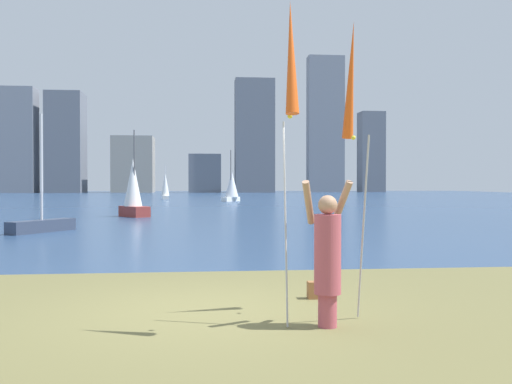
% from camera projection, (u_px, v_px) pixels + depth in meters
% --- Properties ---
extents(ground, '(120.00, 138.00, 0.12)m').
position_uv_depth(ground, '(199.00, 201.00, 58.62)').
color(ground, brown).
extents(person, '(0.67, 0.49, 1.83)m').
position_uv_depth(person, '(327.00, 255.00, 6.99)').
color(person, '#B24C59').
rests_on(person, ground).
extents(kite_flag_left, '(0.16, 0.78, 3.96)m').
position_uv_depth(kite_flag_left, '(291.00, 64.00, 6.66)').
color(kite_flag_left, '#B2B2B7').
rests_on(kite_flag_left, ground).
extents(kite_flag_right, '(0.16, 1.10, 3.97)m').
position_uv_depth(kite_flag_right, '(351.00, 86.00, 7.76)').
color(kite_flag_right, '#B2B2B7').
rests_on(kite_flag_right, ground).
extents(bag, '(0.25, 0.17, 0.26)m').
position_uv_depth(bag, '(315.00, 290.00, 8.73)').
color(bag, brown).
rests_on(bag, ground).
extents(sailboat_0, '(1.98, 2.70, 4.32)m').
position_uv_depth(sailboat_0, '(42.00, 224.00, 20.55)').
color(sailboat_0, '#333D51').
rests_on(sailboat_0, ground).
extents(sailboat_2, '(0.97, 1.84, 3.85)m').
position_uv_depth(sailboat_2, '(165.00, 187.00, 62.06)').
color(sailboat_2, silver).
rests_on(sailboat_2, ground).
extents(sailboat_4, '(1.82, 2.10, 4.63)m').
position_uv_depth(sailboat_4, '(133.00, 190.00, 30.11)').
color(sailboat_4, maroon).
rests_on(sailboat_4, ground).
extents(sailboat_5, '(2.00, 2.53, 5.04)m').
position_uv_depth(sailboat_5, '(232.00, 186.00, 55.54)').
color(sailboat_5, white).
rests_on(sailboat_5, ground).
extents(skyline_tower_0, '(7.82, 4.33, 19.43)m').
position_uv_depth(skyline_tower_0, '(14.00, 140.00, 104.16)').
color(skyline_tower_0, gray).
rests_on(skyline_tower_0, ground).
extents(skyline_tower_1, '(6.57, 6.79, 18.82)m').
position_uv_depth(skyline_tower_1, '(66.00, 143.00, 106.33)').
color(skyline_tower_1, slate).
rests_on(skyline_tower_1, ground).
extents(skyline_tower_2, '(7.72, 6.93, 10.69)m').
position_uv_depth(skyline_tower_2, '(133.00, 165.00, 108.33)').
color(skyline_tower_2, gray).
rests_on(skyline_tower_2, ground).
extents(skyline_tower_3, '(6.17, 4.67, 7.39)m').
position_uv_depth(skyline_tower_3, '(205.00, 173.00, 109.26)').
color(skyline_tower_3, slate).
rests_on(skyline_tower_3, ground).
extents(skyline_tower_4, '(7.52, 4.11, 21.80)m').
position_uv_depth(skyline_tower_4, '(254.00, 136.00, 108.79)').
color(skyline_tower_4, slate).
rests_on(skyline_tower_4, ground).
extents(skyline_tower_5, '(7.11, 3.18, 26.92)m').
position_uv_depth(skyline_tower_5, '(325.00, 125.00, 112.05)').
color(skyline_tower_5, gray).
rests_on(skyline_tower_5, ground).
extents(skyline_tower_6, '(4.84, 4.19, 16.36)m').
position_uv_depth(skyline_tower_6, '(371.00, 152.00, 115.74)').
color(skyline_tower_6, slate).
rests_on(skyline_tower_6, ground).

